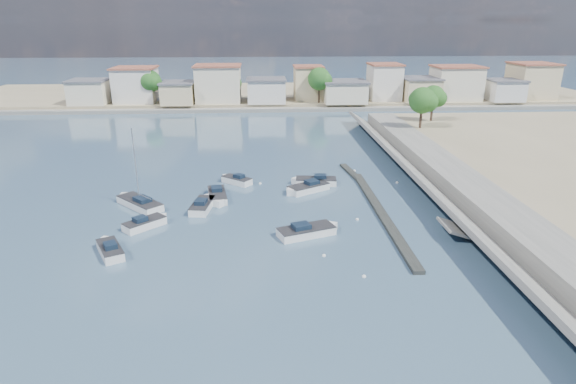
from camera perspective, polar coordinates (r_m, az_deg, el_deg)
The scene contains 17 objects.
ground at distance 79.08m, azimuth 0.79°, elevation 5.56°, with size 400.00×400.00×0.00m, color #304661.
seawall_walkway at distance 58.02m, azimuth 21.35°, elevation -0.23°, with size 5.00×90.00×1.80m, color slate.
breakwater at distance 54.22m, azimuth 10.17°, elevation -1.32°, with size 2.00×31.02×0.35m.
far_shore_land at distance 129.94m, azimuth -0.88°, elevation 11.47°, with size 160.00×40.00×1.40m, color gray.
far_shore_quay at distance 109.27m, azimuth -0.39°, elevation 9.74°, with size 160.00×2.50×0.80m, color slate.
far_town at distance 115.45m, azimuth 4.90°, elevation 12.48°, with size 113.01×12.80×8.35m.
shore_trees at distance 106.32m, azimuth 4.29°, elevation 12.58°, with size 74.56×38.32×7.92m.
motorboat_a at distance 45.22m, azimuth -20.38°, elevation -6.42°, with size 3.35×4.48×1.48m.
motorboat_b at distance 49.65m, azimuth -16.42°, elevation -3.60°, with size 4.12×4.04×1.48m.
motorboat_c at distance 59.99m, azimuth 3.08°, elevation 1.26°, with size 5.66×2.44×1.48m.
motorboat_d at distance 57.42m, azimuth 2.21°, elevation 0.41°, with size 5.35×4.36×1.48m.
motorboat_e at distance 53.05m, azimuth -10.05°, elevation -1.55°, with size 2.51×5.29×1.48m.
motorboat_f at distance 60.69m, azimuth -6.23°, elevation 1.39°, with size 3.98×3.66×1.48m.
motorboat_g at distance 55.40m, azimuth -8.37°, elevation -0.52°, with size 2.66×5.71×1.48m.
motorboat_h at distance 45.99m, azimuth 2.51°, elevation -4.66°, with size 6.06×3.85×1.48m.
sailboat at distance 55.36m, azimuth -17.32°, elevation -1.22°, with size 5.91×6.00×9.00m.
mooring_buoys at distance 52.89m, azimuth 6.44°, elevation -1.81°, with size 17.57×28.67×0.34m.
Camera 1 is at (-5.56, -36.47, 19.35)m, focal length 30.00 mm.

